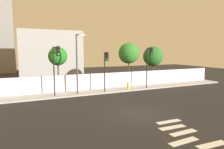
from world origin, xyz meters
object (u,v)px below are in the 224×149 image
object	(u,v)px
roadside_tree_leftmost	(58,56)
roadside_tree_midleft	(129,53)
roadside_tree_midright	(153,56)
traffic_light_center	(149,59)
traffic_light_right	(106,63)
street_lamp_curbside	(78,59)
fire_hydrant	(128,86)
traffic_light_left	(56,60)

from	to	relation	value
roadside_tree_leftmost	roadside_tree_midleft	world-z (taller)	roadside_tree_midleft
roadside_tree_midright	traffic_light_center	bearing A→B (deg)	-130.92
traffic_light_right	street_lamp_curbside	bearing A→B (deg)	168.99
traffic_light_right	roadside_tree_midleft	distance (m)	6.54
traffic_light_right	roadside_tree_midright	distance (m)	9.87
street_lamp_curbside	fire_hydrant	distance (m)	6.63
street_lamp_curbside	roadside_tree_midright	bearing A→B (deg)	16.47
roadside_tree_leftmost	roadside_tree_midright	bearing A→B (deg)	0.00
traffic_light_left	roadside_tree_leftmost	distance (m)	4.26
traffic_light_right	street_lamp_curbside	xyz separation A→B (m)	(-2.87, 0.56, 0.47)
traffic_light_center	fire_hydrant	xyz separation A→B (m)	(-2.55, 0.42, -3.04)
street_lamp_curbside	roadside_tree_leftmost	xyz separation A→B (m)	(-1.40, 3.50, 0.20)
traffic_light_left	roadside_tree_midright	distance (m)	14.70
traffic_light_center	roadside_tree_leftmost	world-z (taller)	roadside_tree_leftmost
traffic_light_center	traffic_light_right	size ratio (longest dim) A/B	1.11
traffic_light_center	roadside_tree_midright	xyz separation A→B (m)	(3.48, 4.02, 0.17)
traffic_light_left	traffic_light_right	distance (m)	5.13
fire_hydrant	roadside_tree_leftmost	world-z (taller)	roadside_tree_leftmost
roadside_tree_midleft	roadside_tree_midright	bearing A→B (deg)	0.00
roadside_tree_midleft	traffic_light_left	bearing A→B (deg)	-157.65
street_lamp_curbside	fire_hydrant	bearing A→B (deg)	-0.86
traffic_light_right	roadside_tree_midright	world-z (taller)	roadside_tree_midright
traffic_light_right	roadside_tree_midleft	world-z (taller)	roadside_tree_midleft
street_lamp_curbside	roadside_tree_midright	size ratio (longest dim) A/B	1.17
fire_hydrant	roadside_tree_midleft	distance (m)	5.53
traffic_light_left	fire_hydrant	distance (m)	8.66
traffic_light_left	street_lamp_curbside	size ratio (longest dim) A/B	0.80
traffic_light_center	traffic_light_left	bearing A→B (deg)	-179.16
traffic_light_center	street_lamp_curbside	xyz separation A→B (m)	(-8.37, 0.51, 0.13)
traffic_light_right	fire_hydrant	world-z (taller)	traffic_light_right
traffic_light_right	traffic_light_center	bearing A→B (deg)	0.48
traffic_light_center	traffic_light_right	xyz separation A→B (m)	(-5.50, -0.05, -0.33)
traffic_light_center	roadside_tree_midleft	world-z (taller)	roadside_tree_midleft
traffic_light_right	roadside_tree_leftmost	distance (m)	5.93
traffic_light_left	street_lamp_curbside	xyz separation A→B (m)	(2.24, 0.67, 0.07)
street_lamp_curbside	roadside_tree_leftmost	size ratio (longest dim) A/B	1.20
traffic_light_center	roadside_tree_leftmost	size ratio (longest dim) A/B	0.95
traffic_light_left	traffic_light_right	bearing A→B (deg)	1.22
traffic_light_right	roadside_tree_midright	bearing A→B (deg)	24.33
roadside_tree_midright	roadside_tree_leftmost	bearing A→B (deg)	-180.00
traffic_light_center	roadside_tree_midleft	xyz separation A→B (m)	(-0.47, 4.02, 0.62)
traffic_light_center	traffic_light_right	distance (m)	5.51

